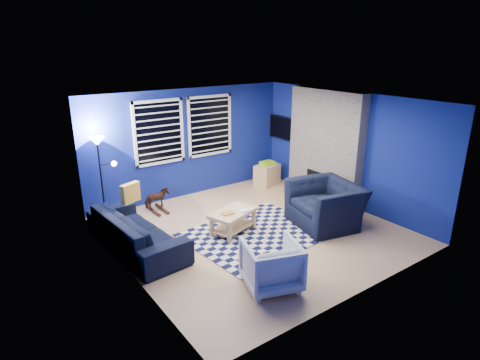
# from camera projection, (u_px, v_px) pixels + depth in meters

# --- Properties ---
(floor) EXTENTS (5.00, 5.00, 0.00)m
(floor) POSITION_uv_depth(u_px,v_px,m) (254.00, 231.00, 7.75)
(floor) COLOR tan
(floor) RESTS_ON ground
(ceiling) EXTENTS (5.00, 5.00, 0.00)m
(ceiling) POSITION_uv_depth(u_px,v_px,m) (256.00, 101.00, 6.94)
(ceiling) COLOR white
(ceiling) RESTS_ON wall_back
(wall_back) EXTENTS (5.00, 0.00, 5.00)m
(wall_back) POSITION_uv_depth(u_px,v_px,m) (189.00, 143.00, 9.27)
(wall_back) COLOR navy
(wall_back) RESTS_ON floor
(wall_left) EXTENTS (0.00, 5.00, 5.00)m
(wall_left) POSITION_uv_depth(u_px,v_px,m) (122.00, 198.00, 5.97)
(wall_left) COLOR navy
(wall_left) RESTS_ON floor
(wall_right) EXTENTS (0.00, 5.00, 5.00)m
(wall_right) POSITION_uv_depth(u_px,v_px,m) (346.00, 149.00, 8.72)
(wall_right) COLOR navy
(wall_right) RESTS_ON floor
(fireplace) EXTENTS (0.65, 2.00, 2.50)m
(fireplace) POSITION_uv_depth(u_px,v_px,m) (324.00, 148.00, 9.05)
(fireplace) COLOR gray
(fireplace) RESTS_ON floor
(window_left) EXTENTS (1.17, 0.06, 1.42)m
(window_left) POSITION_uv_depth(u_px,v_px,m) (159.00, 133.00, 8.71)
(window_left) COLOR black
(window_left) RESTS_ON wall_back
(window_right) EXTENTS (1.17, 0.06, 1.42)m
(window_right) POSITION_uv_depth(u_px,v_px,m) (210.00, 126.00, 9.43)
(window_right) COLOR black
(window_right) RESTS_ON wall_back
(tv) EXTENTS (0.07, 1.00, 0.58)m
(tv) POSITION_uv_depth(u_px,v_px,m) (283.00, 128.00, 10.18)
(tv) COLOR black
(tv) RESTS_ON wall_right
(rug) EXTENTS (2.66, 2.21, 0.02)m
(rug) POSITION_uv_depth(u_px,v_px,m) (257.00, 234.00, 7.61)
(rug) COLOR black
(rug) RESTS_ON floor
(sofa) EXTENTS (2.36, 1.09, 0.67)m
(sofa) POSITION_uv_depth(u_px,v_px,m) (136.00, 231.00, 7.00)
(sofa) COLOR black
(sofa) RESTS_ON floor
(armchair_big) EXTENTS (1.53, 1.40, 0.85)m
(armchair_big) POSITION_uv_depth(u_px,v_px,m) (325.00, 204.00, 7.90)
(armchair_big) COLOR black
(armchair_big) RESTS_ON floor
(armchair_bent) EXTENTS (1.00, 1.01, 0.73)m
(armchair_bent) POSITION_uv_depth(u_px,v_px,m) (271.00, 265.00, 5.88)
(armchair_bent) COLOR gray
(armchair_bent) RESTS_ON floor
(rocking_horse) EXTENTS (0.25, 0.52, 0.44)m
(rocking_horse) POSITION_uv_depth(u_px,v_px,m) (157.00, 199.00, 8.57)
(rocking_horse) COLOR #432415
(rocking_horse) RESTS_ON floor
(coffee_table) EXTENTS (1.04, 0.79, 0.46)m
(coffee_table) POSITION_uv_depth(u_px,v_px,m) (233.00, 217.00, 7.59)
(coffee_table) COLOR #D6B578
(coffee_table) RESTS_ON rug
(cabinet) EXTENTS (0.72, 0.58, 0.62)m
(cabinet) POSITION_uv_depth(u_px,v_px,m) (267.00, 174.00, 10.21)
(cabinet) COLOR #D6B578
(cabinet) RESTS_ON floor
(floor_lamp) EXTENTS (0.47, 0.29, 1.72)m
(floor_lamp) POSITION_uv_depth(u_px,v_px,m) (99.00, 153.00, 7.85)
(floor_lamp) COLOR black
(floor_lamp) RESTS_ON floor
(throw_pillow) EXTENTS (0.39, 0.24, 0.36)m
(throw_pillow) POSITION_uv_depth(u_px,v_px,m) (130.00, 193.00, 7.33)
(throw_pillow) COLOR gold
(throw_pillow) RESTS_ON sofa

